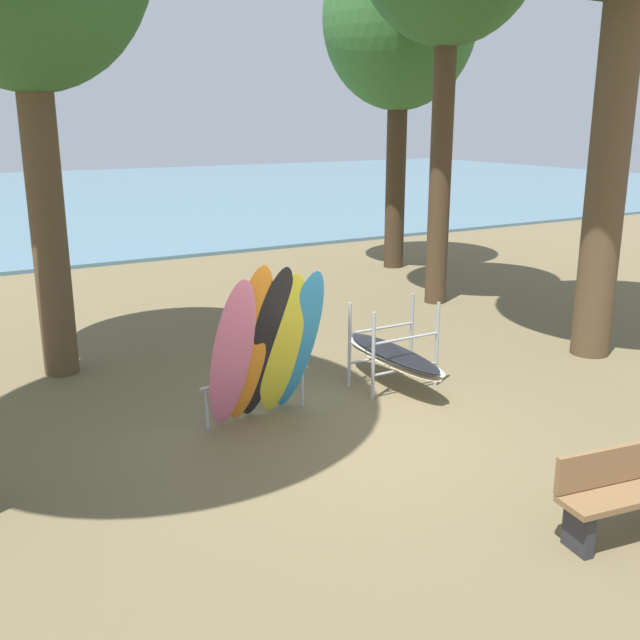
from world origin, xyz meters
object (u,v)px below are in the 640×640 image
Objects in this scene: tree_mid_behind at (400,21)px; park_bench at (625,491)px; board_storage_rack at (394,355)px; leaning_board_pile at (266,348)px.

tree_mid_behind is 5.68× the size of park_bench.
park_bench is (-0.46, -4.28, -0.02)m from board_storage_rack.
leaning_board_pile is at bearing -170.27° from board_storage_rack.
tree_mid_behind is 3.87× the size of board_storage_rack.
board_storage_rack is 1.47× the size of park_bench.
tree_mid_behind is 11.69m from leaning_board_pile.
tree_mid_behind is 10.44m from board_storage_rack.
park_bench is at bearing -116.13° from tree_mid_behind.
leaning_board_pile reaches higher than park_bench.
board_storage_rack is at bearing -125.69° from tree_mid_behind.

